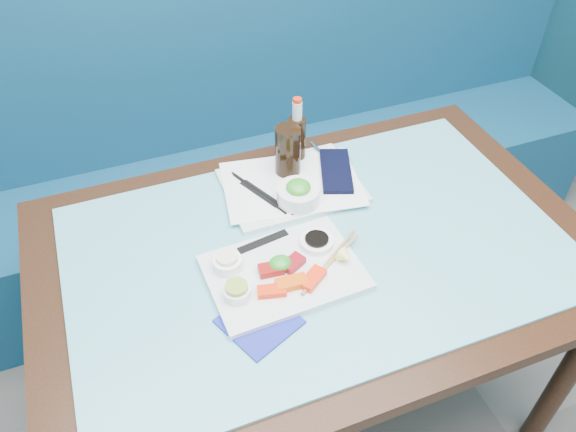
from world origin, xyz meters
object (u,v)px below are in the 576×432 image
object	(u,v)px
sashimi_plate	(284,273)
seaweed_bowl	(298,195)
dining_table	(317,270)
serving_tray	(292,186)
cola_glass	(288,151)
cola_bottle_body	(297,140)
booth_bench	(231,171)
blue_napkin	(259,322)

from	to	relation	value
sashimi_plate	seaweed_bowl	xyz separation A→B (m)	(0.12, 0.22, 0.03)
sashimi_plate	seaweed_bowl	world-z (taller)	seaweed_bowl
sashimi_plate	dining_table	bearing A→B (deg)	25.53
serving_tray	cola_glass	bearing A→B (deg)	80.01
sashimi_plate	cola_bottle_body	bearing A→B (deg)	62.15
booth_bench	cola_glass	bearing A→B (deg)	-86.89
booth_bench	cola_bottle_body	distance (m)	0.68
sashimi_plate	serving_tray	bearing A→B (deg)	63.17
seaweed_bowl	cola_glass	size ratio (longest dim) A/B	0.78
booth_bench	cola_bottle_body	bearing A→B (deg)	-80.86
sashimi_plate	cola_glass	size ratio (longest dim) A/B	2.42
blue_napkin	serving_tray	bearing A→B (deg)	59.96
cola_bottle_body	blue_napkin	xyz separation A→B (m)	(-0.29, -0.51, -0.07)
sashimi_plate	seaweed_bowl	distance (m)	0.25
dining_table	cola_glass	size ratio (longest dim) A/B	9.56
booth_bench	sashimi_plate	world-z (taller)	booth_bench
dining_table	sashimi_plate	size ratio (longest dim) A/B	3.94
booth_bench	blue_napkin	world-z (taller)	booth_bench
dining_table	seaweed_bowl	bearing A→B (deg)	86.39
booth_bench	serving_tray	bearing A→B (deg)	-88.11
serving_tray	cola_glass	distance (m)	0.10
blue_napkin	seaweed_bowl	bearing A→B (deg)	55.76
seaweed_bowl	cola_bottle_body	size ratio (longest dim) A/B	0.79
serving_tray	seaweed_bowl	distance (m)	0.08
serving_tray	cola_glass	size ratio (longest dim) A/B	2.49
sashimi_plate	blue_napkin	xyz separation A→B (m)	(-0.10, -0.11, -0.01)
blue_napkin	cola_glass	bearing A→B (deg)	62.05
booth_bench	cola_glass	size ratio (longest dim) A/B	20.48
seaweed_bowl	cola_bottle_body	bearing A→B (deg)	69.54
dining_table	cola_bottle_body	size ratio (longest dim) A/B	9.72
sashimi_plate	cola_bottle_body	world-z (taller)	cola_bottle_body
sashimi_plate	seaweed_bowl	bearing A→B (deg)	58.14
cola_glass	blue_napkin	size ratio (longest dim) A/B	1.00
booth_bench	dining_table	world-z (taller)	booth_bench
booth_bench	seaweed_bowl	world-z (taller)	booth_bench
sashimi_plate	blue_napkin	size ratio (longest dim) A/B	2.43
dining_table	seaweed_bowl	size ratio (longest dim) A/B	12.27
cola_bottle_body	seaweed_bowl	bearing A→B (deg)	-110.46
booth_bench	dining_table	bearing A→B (deg)	-90.00
serving_tray	blue_napkin	bearing A→B (deg)	-119.72
cola_glass	cola_bottle_body	size ratio (longest dim) A/B	1.02
sashimi_plate	serving_tray	distance (m)	0.32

